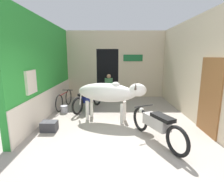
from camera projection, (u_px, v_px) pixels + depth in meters
name	position (u px, v px, depth m)	size (l,w,h in m)	color
ground_plane	(119.00, 152.00, 3.89)	(30.00, 30.00, 0.00)	#9E9389
wall_left_shopfront	(45.00, 70.00, 6.19)	(0.25, 5.37, 3.32)	green
wall_back_with_doorway	(112.00, 68.00, 9.13)	(4.87, 0.93, 3.32)	beige
wall_right_with_door	(188.00, 69.00, 6.16)	(0.22, 5.37, 3.32)	beige
cow	(108.00, 93.00, 5.63)	(2.30, 1.18, 1.35)	silver
motorcycle_near	(156.00, 124.00, 4.29)	(0.96, 1.95, 0.78)	black
motorcycle_far	(88.00, 99.00, 6.90)	(1.00, 1.86, 0.76)	black
bicycle	(64.00, 100.00, 7.13)	(0.44, 1.68, 0.68)	black
shopkeeper_seated	(108.00, 87.00, 8.30)	(0.37, 0.33, 1.25)	#282833
plastic_stool	(100.00, 95.00, 8.45)	(0.31, 0.31, 0.46)	#2856B2
crate	(48.00, 126.00, 4.94)	(0.44, 0.32, 0.28)	#38383D
bucket	(63.00, 109.00, 6.57)	(0.26, 0.26, 0.26)	#A8A8B2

